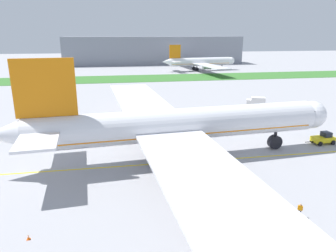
{
  "coord_description": "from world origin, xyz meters",
  "views": [
    {
      "loc": [
        -9.24,
        -44.13,
        20.38
      ],
      "look_at": [
        0.33,
        11.21,
        3.69
      ],
      "focal_mm": 33.64,
      "sensor_mm": 36.0,
      "label": 1
    }
  ],
  "objects_px": {
    "pushback_tug": "(323,138)",
    "traffic_cone_near_nose": "(28,237)",
    "airliner_foreground": "(174,126)",
    "ground_crew_wingwalker_port": "(300,209)",
    "parked_airliner_far_centre": "(199,62)",
    "ground_crew_marshaller_front": "(196,140)",
    "service_truck_fuel_bowser": "(256,102)"
  },
  "relations": [
    {
      "from": "ground_crew_marshaller_front",
      "to": "service_truck_fuel_bowser",
      "type": "height_order",
      "value": "service_truck_fuel_bowser"
    },
    {
      "from": "parked_airliner_far_centre",
      "to": "airliner_foreground",
      "type": "bearing_deg",
      "value": -107.05
    },
    {
      "from": "ground_crew_wingwalker_port",
      "to": "traffic_cone_near_nose",
      "type": "xyz_separation_m",
      "value": [
        -29.81,
        0.85,
        -0.71
      ]
    },
    {
      "from": "ground_crew_marshaller_front",
      "to": "airliner_foreground",
      "type": "bearing_deg",
      "value": -132.71
    },
    {
      "from": "service_truck_fuel_bowser",
      "to": "parked_airliner_far_centre",
      "type": "height_order",
      "value": "parked_airliner_far_centre"
    },
    {
      "from": "pushback_tug",
      "to": "traffic_cone_near_nose",
      "type": "relative_size",
      "value": 10.29
    },
    {
      "from": "airliner_foreground",
      "to": "pushback_tug",
      "type": "distance_m",
      "value": 30.01
    },
    {
      "from": "airliner_foreground",
      "to": "parked_airliner_far_centre",
      "type": "relative_size",
      "value": 1.35
    },
    {
      "from": "ground_crew_wingwalker_port",
      "to": "pushback_tug",
      "type": "bearing_deg",
      "value": 50.01
    },
    {
      "from": "airliner_foreground",
      "to": "traffic_cone_near_nose",
      "type": "relative_size",
      "value": 158.81
    },
    {
      "from": "ground_crew_wingwalker_port",
      "to": "service_truck_fuel_bowser",
      "type": "xyz_separation_m",
      "value": [
        18.83,
        52.4,
        0.63
      ]
    },
    {
      "from": "service_truck_fuel_bowser",
      "to": "airliner_foreground",
      "type": "bearing_deg",
      "value": -132.36
    },
    {
      "from": "pushback_tug",
      "to": "ground_crew_wingwalker_port",
      "type": "distance_m",
      "value": 28.82
    },
    {
      "from": "traffic_cone_near_nose",
      "to": "parked_airliner_far_centre",
      "type": "bearing_deg",
      "value": 68.28
    },
    {
      "from": "ground_crew_marshaller_front",
      "to": "parked_airliner_far_centre",
      "type": "relative_size",
      "value": 0.02
    },
    {
      "from": "pushback_tug",
      "to": "service_truck_fuel_bowser",
      "type": "xyz_separation_m",
      "value": [
        0.31,
        30.32,
        0.58
      ]
    },
    {
      "from": "airliner_foreground",
      "to": "service_truck_fuel_bowser",
      "type": "distance_m",
      "value": 44.49
    },
    {
      "from": "airliner_foreground",
      "to": "pushback_tug",
      "type": "xyz_separation_m",
      "value": [
        29.53,
        2.41,
        -4.73
      ]
    },
    {
      "from": "airliner_foreground",
      "to": "ground_crew_marshaller_front",
      "type": "distance_m",
      "value": 9.38
    },
    {
      "from": "airliner_foreground",
      "to": "service_truck_fuel_bowser",
      "type": "height_order",
      "value": "airliner_foreground"
    },
    {
      "from": "ground_crew_wingwalker_port",
      "to": "parked_airliner_far_centre",
      "type": "xyz_separation_m",
      "value": [
        26.84,
        143.04,
        3.83
      ]
    },
    {
      "from": "airliner_foreground",
      "to": "ground_crew_marshaller_front",
      "type": "bearing_deg",
      "value": 47.29
    },
    {
      "from": "pushback_tug",
      "to": "ground_crew_marshaller_front",
      "type": "xyz_separation_m",
      "value": [
        -24.07,
        3.5,
        -0.08
      ]
    },
    {
      "from": "ground_crew_wingwalker_port",
      "to": "airliner_foreground",
      "type": "bearing_deg",
      "value": 119.23
    },
    {
      "from": "ground_crew_marshaller_front",
      "to": "parked_airliner_far_centre",
      "type": "xyz_separation_m",
      "value": [
        32.39,
        117.46,
        3.86
      ]
    },
    {
      "from": "ground_crew_wingwalker_port",
      "to": "ground_crew_marshaller_front",
      "type": "bearing_deg",
      "value": 102.24
    },
    {
      "from": "airliner_foreground",
      "to": "ground_crew_wingwalker_port",
      "type": "xyz_separation_m",
      "value": [
        11.01,
        -19.67,
        -4.78
      ]
    },
    {
      "from": "traffic_cone_near_nose",
      "to": "service_truck_fuel_bowser",
      "type": "bearing_deg",
      "value": 46.66
    },
    {
      "from": "traffic_cone_near_nose",
      "to": "service_truck_fuel_bowser",
      "type": "xyz_separation_m",
      "value": [
        48.65,
        51.56,
        1.34
      ]
    },
    {
      "from": "airliner_foreground",
      "to": "ground_crew_wingwalker_port",
      "type": "relative_size",
      "value": 56.44
    },
    {
      "from": "traffic_cone_near_nose",
      "to": "service_truck_fuel_bowser",
      "type": "height_order",
      "value": "service_truck_fuel_bowser"
    },
    {
      "from": "ground_crew_wingwalker_port",
      "to": "ground_crew_marshaller_front",
      "type": "xyz_separation_m",
      "value": [
        -5.55,
        25.59,
        -0.03
      ]
    }
  ]
}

